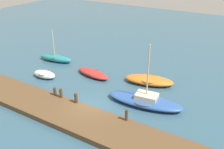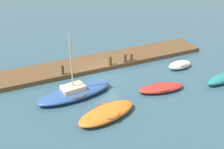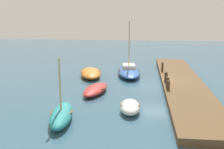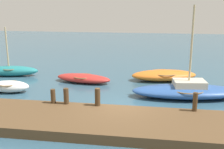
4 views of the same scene
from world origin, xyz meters
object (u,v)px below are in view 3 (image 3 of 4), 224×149
object	(u,v)px
dinghy_white	(130,107)
mooring_post_east	(162,67)
sailboat_blue	(129,71)
mooring_post_west	(168,85)
mooring_post_mid_east	(166,77)
rowboat_red	(96,89)
rowboat_teal	(62,115)
motorboat_orange	(91,73)
mooring_post_mid_west	(168,83)

from	to	relation	value
dinghy_white	mooring_post_east	bearing A→B (deg)	-17.06
sailboat_blue	mooring_post_west	size ratio (longest dim) A/B	9.09
mooring_post_mid_east	mooring_post_east	world-z (taller)	mooring_post_east
rowboat_red	rowboat_teal	distance (m)	6.21
dinghy_white	sailboat_blue	bearing A→B (deg)	0.02
motorboat_orange	mooring_post_east	distance (m)	7.26
dinghy_white	mooring_post_mid_east	xyz separation A→B (m)	(6.38, -2.71, 0.54)
dinghy_white	motorboat_orange	xyz separation A→B (m)	(9.91, 4.42, 0.01)
rowboat_teal	mooring_post_east	world-z (taller)	rowboat_teal
mooring_post_mid_west	mooring_post_east	bearing A→B (deg)	0.00
mooring_post_mid_west	mooring_post_east	xyz separation A→B (m)	(6.44, 0.00, 0.05)
motorboat_orange	mooring_post_mid_east	distance (m)	7.97
dinghy_white	rowboat_red	world-z (taller)	dinghy_white
sailboat_blue	mooring_post_mid_east	size ratio (longest dim) A/B	7.46
sailboat_blue	mooring_post_mid_west	xyz separation A→B (m)	(-6.44, -3.38, 0.44)
motorboat_orange	sailboat_blue	size ratio (longest dim) A/B	0.76
motorboat_orange	mooring_post_east	world-z (taller)	mooring_post_east
rowboat_teal	mooring_post_mid_east	world-z (taller)	rowboat_teal
mooring_post_east	dinghy_white	bearing A→B (deg)	166.34
motorboat_orange	mooring_post_mid_west	xyz separation A→B (m)	(-5.18, -7.13, 0.48)
sailboat_blue	rowboat_teal	size ratio (longest dim) A/B	1.54
dinghy_white	mooring_post_mid_east	bearing A→B (deg)	-26.46
dinghy_white	mooring_post_east	size ratio (longest dim) A/B	2.91
rowboat_red	motorboat_orange	world-z (taller)	motorboat_orange
sailboat_blue	rowboat_teal	world-z (taller)	sailboat_blue
motorboat_orange	mooring_post_east	size ratio (longest dim) A/B	5.56
dinghy_white	rowboat_teal	bearing A→B (deg)	113.69
motorboat_orange	mooring_post_mid_east	size ratio (longest dim) A/B	5.65
dinghy_white	motorboat_orange	bearing A→B (deg)	20.63
sailboat_blue	mooring_post_mid_east	bearing A→B (deg)	-151.42
sailboat_blue	motorboat_orange	bearing A→B (deg)	101.86
mooring_post_west	mooring_post_mid_west	distance (m)	0.71
mooring_post_mid_west	rowboat_red	bearing A→B (deg)	95.91
mooring_post_west	mooring_post_east	distance (m)	7.16
motorboat_orange	mooring_post_west	world-z (taller)	mooring_post_west
sailboat_blue	mooring_post_mid_west	size ratio (longest dim) A/B	8.16
rowboat_teal	mooring_post_mid_east	bearing A→B (deg)	-46.81
mooring_post_west	mooring_post_mid_west	world-z (taller)	mooring_post_mid_west
sailboat_blue	mooring_post_west	distance (m)	7.92
motorboat_orange	mooring_post_mid_west	distance (m)	8.83
mooring_post_west	dinghy_white	bearing A→B (deg)	145.91
rowboat_teal	mooring_post_west	distance (m)	8.95
mooring_post_mid_west	mooring_post_mid_east	distance (m)	1.66
mooring_post_mid_west	mooring_post_east	world-z (taller)	mooring_post_east
dinghy_white	mooring_post_mid_west	xyz separation A→B (m)	(4.72, -2.71, 0.50)
mooring_post_west	mooring_post_mid_east	world-z (taller)	mooring_post_mid_east
rowboat_red	sailboat_blue	distance (m)	7.38
rowboat_red	sailboat_blue	xyz separation A→B (m)	(7.03, -2.27, 0.13)
mooring_post_mid_west	sailboat_blue	bearing A→B (deg)	27.70
mooring_post_west	rowboat_teal	bearing A→B (deg)	132.23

